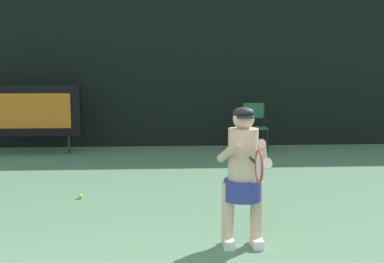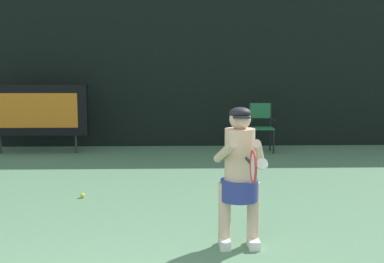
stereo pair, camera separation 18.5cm
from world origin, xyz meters
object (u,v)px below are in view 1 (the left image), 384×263
at_px(scoreboard, 29,111).
at_px(tennis_player, 243,172).
at_px(umpire_chair, 254,124).
at_px(water_bottle, 236,148).
at_px(tennis_ball_loose, 80,196).
at_px(tennis_racket, 258,166).

xyz_separation_m(scoreboard, tennis_player, (3.71, -5.62, -0.16)).
height_order(umpire_chair, water_bottle, umpire_chair).
xyz_separation_m(scoreboard, water_bottle, (4.46, -0.24, -0.82)).
distance_m(tennis_player, tennis_ball_loose, 2.88).
height_order(umpire_chair, tennis_player, tennis_player).
height_order(umpire_chair, tennis_ball_loose, umpire_chair).
bearing_deg(water_bottle, scoreboard, 176.94).
height_order(water_bottle, tennis_ball_loose, water_bottle).
bearing_deg(water_bottle, tennis_racket, -96.76).
bearing_deg(tennis_ball_loose, water_bottle, 51.40).
xyz_separation_m(water_bottle, tennis_racket, (-0.70, -5.90, 0.83)).
xyz_separation_m(umpire_chair, water_bottle, (-0.46, -0.28, -0.50)).
bearing_deg(tennis_ball_loose, tennis_racket, -49.81).
bearing_deg(umpire_chair, scoreboard, -179.56).
bearing_deg(scoreboard, tennis_ball_loose, -65.31).
bearing_deg(water_bottle, tennis_ball_loose, -128.60).
bearing_deg(scoreboard, umpire_chair, 0.44).
bearing_deg(scoreboard, tennis_player, -56.57).
relative_size(umpire_chair, tennis_racket, 1.79).
relative_size(tennis_player, tennis_ball_loose, 21.41).
distance_m(scoreboard, tennis_ball_loose, 4.17).
bearing_deg(tennis_racket, water_bottle, 95.26).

